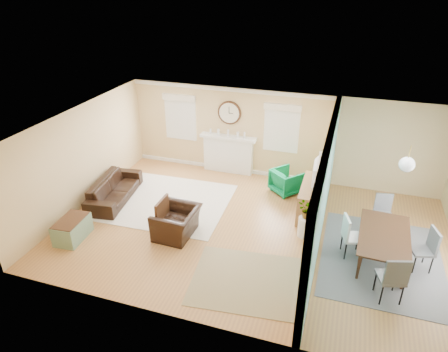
% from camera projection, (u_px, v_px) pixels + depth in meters
% --- Properties ---
extents(floor, '(9.00, 9.00, 0.00)m').
position_uv_depth(floor, '(252.00, 231.00, 9.50)').
color(floor, '#A66C3F').
rests_on(floor, ground).
extents(wall_back, '(9.00, 0.02, 2.60)m').
position_uv_depth(wall_back, '(279.00, 136.00, 11.44)').
color(wall_back, tan).
rests_on(wall_back, ground).
extents(wall_front, '(9.00, 0.02, 2.60)m').
position_uv_depth(wall_front, '(208.00, 267.00, 6.37)').
color(wall_front, tan).
rests_on(wall_front, ground).
extents(wall_left, '(0.02, 6.00, 2.60)m').
position_uv_depth(wall_left, '(82.00, 157.00, 10.14)').
color(wall_left, tan).
rests_on(wall_left, ground).
extents(ceiling, '(9.00, 6.00, 0.02)m').
position_uv_depth(ceiling, '(256.00, 128.00, 8.31)').
color(ceiling, white).
rests_on(ceiling, wall_back).
extents(partition, '(0.17, 6.00, 2.60)m').
position_uv_depth(partition, '(324.00, 185.00, 8.70)').
color(partition, tan).
rests_on(partition, ground).
extents(fireplace, '(1.70, 0.30, 1.17)m').
position_uv_depth(fireplace, '(228.00, 153.00, 12.07)').
color(fireplace, white).
rests_on(fireplace, ground).
extents(wall_clock, '(0.70, 0.07, 0.70)m').
position_uv_depth(wall_clock, '(229.00, 113.00, 11.57)').
color(wall_clock, '#4A2B1C').
rests_on(wall_clock, wall_back).
extents(window_left, '(1.05, 0.13, 1.42)m').
position_uv_depth(window_left, '(180.00, 114.00, 12.07)').
color(window_left, white).
rests_on(window_left, wall_back).
extents(window_right, '(1.05, 0.13, 1.42)m').
position_uv_depth(window_right, '(282.00, 125.00, 11.22)').
color(window_right, white).
rests_on(window_right, wall_back).
extents(pendant, '(0.30, 0.30, 0.55)m').
position_uv_depth(pendant, '(407.00, 164.00, 7.67)').
color(pendant, gold).
rests_on(pendant, ceiling).
extents(rug_cream, '(3.27, 2.86, 0.02)m').
position_uv_depth(rug_cream, '(167.00, 202.00, 10.69)').
color(rug_cream, beige).
rests_on(rug_cream, floor).
extents(rug_jute, '(2.41, 2.05, 0.01)m').
position_uv_depth(rug_jute, '(248.00, 281.00, 7.97)').
color(rug_jute, tan).
rests_on(rug_jute, floor).
extents(rug_grey, '(2.48, 3.10, 0.01)m').
position_uv_depth(rug_grey, '(381.00, 259.00, 8.56)').
color(rug_grey, slate).
rests_on(rug_grey, floor).
extents(sofa, '(1.09, 2.17, 0.61)m').
position_uv_depth(sofa, '(114.00, 189.00, 10.69)').
color(sofa, black).
rests_on(sofa, floor).
extents(eames_chair, '(0.94, 1.07, 0.68)m').
position_uv_depth(eames_chair, '(177.00, 223.00, 9.21)').
color(eames_chair, black).
rests_on(eames_chair, floor).
extents(green_chair, '(1.03, 1.03, 0.67)m').
position_uv_depth(green_chair, '(286.00, 181.00, 11.03)').
color(green_chair, '#006339').
rests_on(green_chair, floor).
extents(trunk, '(0.60, 0.91, 0.50)m').
position_uv_depth(trunk, '(72.00, 229.00, 9.14)').
color(trunk, gray).
rests_on(trunk, floor).
extents(credenza, '(0.52, 1.54, 0.80)m').
position_uv_depth(credenza, '(311.00, 199.00, 10.05)').
color(credenza, '#9B7446').
rests_on(credenza, floor).
extents(tv, '(0.21, 1.18, 0.67)m').
position_uv_depth(tv, '(313.00, 173.00, 9.72)').
color(tv, black).
rests_on(tv, credenza).
extents(garden_stool, '(0.33, 0.33, 0.48)m').
position_uv_depth(garden_stool, '(305.00, 227.00, 9.23)').
color(garden_stool, white).
rests_on(garden_stool, floor).
extents(potted_plant, '(0.48, 0.49, 0.41)m').
position_uv_depth(potted_plant, '(307.00, 211.00, 9.02)').
color(potted_plant, '#337F33').
rests_on(potted_plant, garden_stool).
extents(dining_table, '(1.10, 1.87, 0.64)m').
position_uv_depth(dining_table, '(384.00, 247.00, 8.42)').
color(dining_table, '#4A2B1C').
rests_on(dining_table, floor).
extents(dining_chair_n, '(0.46, 0.46, 0.90)m').
position_uv_depth(dining_chair_n, '(384.00, 211.00, 9.31)').
color(dining_chair_n, slate).
rests_on(dining_chair_n, floor).
extents(dining_chair_s, '(0.57, 0.57, 1.03)m').
position_uv_depth(dining_chair_s, '(392.00, 273.00, 7.28)').
color(dining_chair_s, slate).
rests_on(dining_chair_s, floor).
extents(dining_chair_w, '(0.53, 0.53, 0.96)m').
position_uv_depth(dining_chair_w, '(354.00, 233.00, 8.45)').
color(dining_chair_w, white).
rests_on(dining_chair_w, floor).
extents(dining_chair_e, '(0.52, 0.52, 0.95)m').
position_uv_depth(dining_chair_e, '(423.00, 246.00, 8.06)').
color(dining_chair_e, slate).
rests_on(dining_chair_e, floor).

